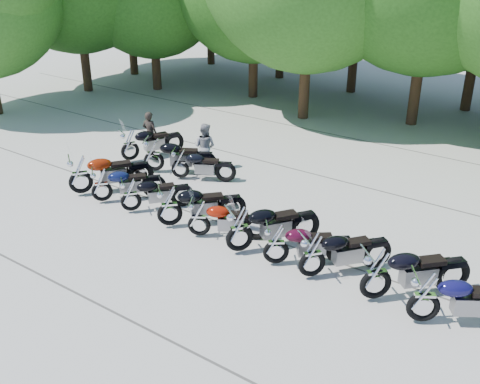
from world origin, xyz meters
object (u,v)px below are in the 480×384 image
Objects in this scene: motorcycle_4 at (199,217)px; motorcycle_12 at (180,163)px; motorcycle_8 at (377,273)px; motorcycle_9 at (425,296)px; motorcycle_10 at (130,144)px; motorcycle_0 at (80,174)px; rider_0 at (150,133)px; motorcycle_2 at (131,194)px; motorcycle_7 at (313,254)px; motorcycle_6 at (276,243)px; motorcycle_11 at (154,154)px; rider_1 at (205,147)px; motorcycle_1 at (101,184)px; motorcycle_5 at (240,228)px; motorcycle_3 at (169,205)px.

motorcycle_4 reaches higher than motorcycle_12.
motorcycle_8 is 1.05× the size of motorcycle_9.
motorcycle_10 is at bearing 27.99° from motorcycle_8.
motorcycle_8 is at bearing 48.03° from motorcycle_9.
rider_0 is (-0.67, 3.72, 0.09)m from motorcycle_0.
motorcycle_7 is (5.78, -0.01, 0.07)m from motorcycle_2.
motorcycle_11 reaches higher than motorcycle_6.
motorcycle_4 is 4.84m from motorcycle_8.
rider_0 is at bearing 17.56° from motorcycle_11.
motorcycle_11 is (-6.31, 2.54, 0.06)m from motorcycle_6.
rider_0 is 1.00× the size of rider_1.
motorcycle_2 is (1.15, 0.04, -0.02)m from motorcycle_1.
motorcycle_4 is 0.88× the size of motorcycle_9.
motorcycle_7 is (1.99, 0.04, -0.05)m from motorcycle_5.
motorcycle_6 is (1.03, 0.04, -0.09)m from motorcycle_5.
motorcycle_9 is 1.16× the size of motorcycle_12.
motorcycle_4 is 1.30× the size of rider_1.
rider_0 is 2.42m from rider_1.
motorcycle_9 is 1.48× the size of rider_0.
motorcycle_2 is at bearing 37.85° from motorcycle_7.
motorcycle_4 is (2.47, -0.01, 0.01)m from motorcycle_2.
motorcycle_10 is (-5.31, 2.77, 0.06)m from motorcycle_4.
motorcycle_3 is 0.95× the size of motorcycle_8.
motorcycle_5 is 0.99× the size of motorcycle_8.
motorcycle_5 is at bearing 39.00° from motorcycle_7.
motorcycle_12 is at bearing 24.74° from motorcycle_6.
motorcycle_5 is (3.79, -0.05, 0.12)m from motorcycle_2.
motorcycle_5 is (4.94, -0.01, 0.10)m from motorcycle_1.
motorcycle_0 is at bearing 34.29° from motorcycle_5.
rider_0 reaches higher than motorcycle_0.
rider_0 is (0.10, 0.91, 0.15)m from motorcycle_10.
motorcycle_8 is (7.31, 0.00, 0.13)m from motorcycle_2.
motorcycle_6 reaches higher than motorcycle_1.
motorcycle_0 is 2.07m from motorcycle_2.
motorcycle_2 is 1.27× the size of rider_0.
motorcycle_4 is at bearing 51.09° from motorcycle_6.
motorcycle_12 is at bearing -160.21° from motorcycle_10.
motorcycle_1 is 0.92× the size of motorcycle_10.
motorcycle_2 is 4.82m from motorcycle_6.
motorcycle_5 is at bearing 140.74° from rider_0.
rider_1 is (1.17, 1.23, 0.13)m from motorcycle_11.
motorcycle_3 reaches higher than motorcycle_1.
motorcycle_10 is at bearing 10.46° from rider_1.
motorcycle_9 is at bearing -142.86° from motorcycle_2.
motorcycle_7 is at bearing -138.83° from motorcycle_11.
motorcycle_9 is at bearing -122.67° from motorcycle_4.
motorcycle_12 is 1.18m from rider_1.
motorcycle_8 is (1.52, 0.01, 0.06)m from motorcycle_7.
motorcycle_0 is 1.06× the size of motorcycle_9.
motorcycle_1 is at bearing 136.47° from motorcycle_12.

